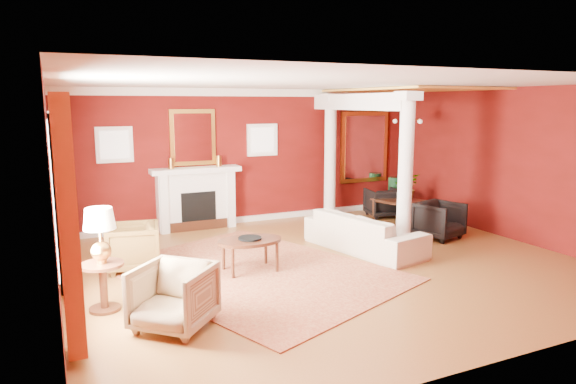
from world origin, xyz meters
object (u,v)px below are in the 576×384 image
armchair_leopard (133,245)px  side_table (101,244)px  dining_table (407,205)px  coffee_table (250,242)px  sofa (364,226)px  armchair_stripe (173,294)px

armchair_leopard → side_table: bearing=-10.7°
side_table → dining_table: 6.97m
coffee_table → armchair_leopard: bearing=152.1°
side_table → dining_table: side_table is taller
coffee_table → dining_table: bearing=21.5°
sofa → coffee_table: size_ratio=2.23×
coffee_table → side_table: side_table is taller
armchair_leopard → coffee_table: bearing=72.4°
armchair_stripe → coffee_table: armchair_stripe is taller
coffee_table → sofa: bearing=6.3°
armchair_stripe → coffee_table: bearing=88.5°
coffee_table → side_table: bearing=-163.7°
armchair_leopard → dining_table: 6.02m
armchair_leopard → coffee_table: 1.85m
sofa → armchair_leopard: size_ratio=2.83×
coffee_table → dining_table: size_ratio=0.74×
sofa → armchair_stripe: 4.19m
dining_table → sofa: bearing=104.9°
armchair_leopard → sofa: bearing=91.3°
armchair_leopard → dining_table: size_ratio=0.58×
armchair_leopard → dining_table: armchair_leopard is taller
armchair_leopard → side_table: side_table is taller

